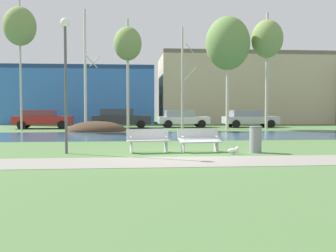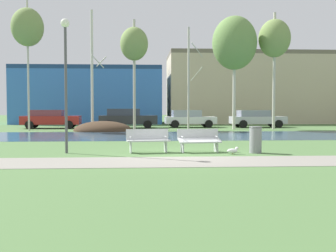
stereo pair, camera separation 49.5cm
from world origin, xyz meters
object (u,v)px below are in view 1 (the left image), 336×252
streetlamp (65,62)px  parked_van_nearest_red (42,119)px  trash_bin (255,139)px  parked_wagon_fourth_silver (249,118)px  bench_left (148,140)px  parked_sedan_second_dark (120,118)px  seagull (233,150)px  parked_hatch_third_white (182,118)px  bench_right (199,140)px

streetlamp → parked_van_nearest_red: (-4.59, 17.57, -2.53)m
trash_bin → parked_wagon_fourth_silver: (5.20, 18.36, 0.25)m
bench_left → parked_wagon_fourth_silver: (9.16, 17.97, 0.28)m
streetlamp → parked_van_nearest_red: streetlamp is taller
parked_wagon_fourth_silver → parked_sedan_second_dark: bearing=-178.6°
seagull → parked_hatch_third_white: bearing=88.4°
bench_right → parked_wagon_fourth_silver: 19.38m
bench_right → parked_van_nearest_red: parked_van_nearest_red is taller
bench_right → parked_wagon_fourth_silver: parked_wagon_fourth_silver is taller
parked_van_nearest_red → parked_sedan_second_dark: bearing=1.8°
parked_wagon_fourth_silver → parked_van_nearest_red: bearing=-178.5°
trash_bin → parked_van_nearest_red: parked_van_nearest_red is taller
bench_left → parked_van_nearest_red: size_ratio=0.36×
seagull → parked_hatch_third_white: (0.55, 19.11, 0.62)m
bench_left → parked_sedan_second_dark: size_ratio=0.36×
bench_left → parked_van_nearest_red: 19.09m
parked_hatch_third_white → parked_wagon_fourth_silver: parked_hatch_third_white is taller
parked_van_nearest_red → parked_sedan_second_dark: (6.06, 0.19, 0.04)m
bench_right → streetlamp: 5.67m
parked_sedan_second_dark → parked_hatch_third_white: parked_sedan_second_dark is taller
trash_bin → parked_sedan_second_dark: bearing=106.8°
parked_sedan_second_dark → parked_wagon_fourth_silver: 10.68m
seagull → parked_wagon_fourth_silver: parked_wagon_fourth_silver is taller
parked_sedan_second_dark → bench_right: bearing=-79.0°
trash_bin → parked_hatch_third_white: (-0.37, 18.78, 0.25)m
seagull → parked_sedan_second_dark: size_ratio=0.10×
parked_van_nearest_red → seagull: bearing=-59.8°
trash_bin → parked_van_nearest_red: (-11.54, 17.91, 0.27)m
seagull → trash_bin: bearing=20.2°
trash_bin → seagull: trash_bin is taller
trash_bin → parked_van_nearest_red: bearing=122.8°
seagull → parked_hatch_third_white: parked_hatch_third_white is taller
streetlamp → parked_sedan_second_dark: (1.48, 17.75, -2.50)m
bench_right → parked_hatch_third_white: size_ratio=0.39×
streetlamp → bench_left: bearing=0.9°
streetlamp → seagull: bearing=-6.4°
parked_sedan_second_dark → trash_bin: bearing=-73.2°
seagull → parked_wagon_fourth_silver: size_ratio=0.10×
parked_van_nearest_red → parked_wagon_fourth_silver: parked_van_nearest_red is taller
parked_sedan_second_dark → parked_wagon_fourth_silver: size_ratio=1.03×
bench_right → seagull: (1.13, -0.73, -0.34)m
bench_right → streetlamp: streetlamp is taller
parked_hatch_third_white → parked_wagon_fourth_silver: (5.57, -0.41, -0.00)m
parked_van_nearest_red → parked_hatch_third_white: 11.21m
bench_right → parked_sedan_second_dark: parked_sedan_second_dark is taller
trash_bin → seagull: 1.05m
parked_sedan_second_dark → parked_wagon_fourth_silver: bearing=1.4°
bench_left → bench_right: size_ratio=1.00×
bench_right → trash_bin: trash_bin is taller
seagull → parked_sedan_second_dark: 19.00m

